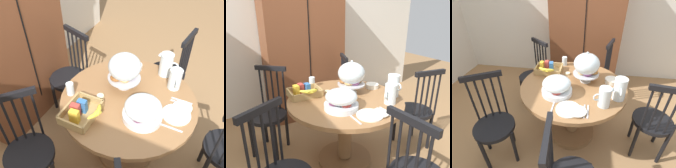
{
  "view_description": "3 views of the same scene",
  "coord_description": "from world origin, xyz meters",
  "views": [
    {
      "loc": [
        -1.34,
        -0.34,
        2.11
      ],
      "look_at": [
        -0.03,
        0.32,
        0.84
      ],
      "focal_mm": 38.07,
      "sensor_mm": 36.0,
      "label": 1
    },
    {
      "loc": [
        -0.99,
        -1.45,
        1.57
      ],
      "look_at": [
        -0.03,
        0.32,
        0.84
      ],
      "focal_mm": 33.82,
      "sensor_mm": 36.0,
      "label": 2
    },
    {
      "loc": [
        0.1,
        -1.3,
        1.72
      ],
      "look_at": [
        -0.13,
        0.17,
        0.74
      ],
      "focal_mm": 26.5,
      "sensor_mm": 36.0,
      "label": 3
    }
  ],
  "objects": [
    {
      "name": "dining_table",
      "position": [
        -0.03,
        0.17,
        0.51
      ],
      "size": [
        1.12,
        1.12,
        0.74
      ],
      "color": "olive",
      "rests_on": "ground_plane"
    },
    {
      "name": "drinking_glass",
      "position": [
        -0.2,
        0.62,
        0.8
      ],
      "size": [
        0.06,
        0.06,
        0.11
      ],
      "primitive_type": "cylinder",
      "color": "silver",
      "rests_on": "dining_table"
    },
    {
      "name": "cereal_basket",
      "position": [
        -0.36,
        0.41,
        0.78
      ],
      "size": [
        0.32,
        0.3,
        0.12
      ],
      "color": "tan",
      "rests_on": "dining_table"
    },
    {
      "name": "dinner_fork",
      "position": [
        0.14,
        -0.23,
        0.74
      ],
      "size": [
        0.01,
        0.17,
        0.01
      ],
      "primitive_type": "cube",
      "rotation": [
        0.0,
        0.0,
        4.71
      ],
      "color": "silver",
      "rests_on": "dining_table"
    },
    {
      "name": "soup_spoon",
      "position": [
        -0.17,
        -0.23,
        0.74
      ],
      "size": [
        0.01,
        0.17,
        0.01
      ],
      "primitive_type": "cube",
      "rotation": [
        0.0,
        0.0,
        4.71
      ],
      "color": "silver",
      "rests_on": "dining_table"
    },
    {
      "name": "fruit_platter_covered",
      "position": [
        -0.18,
        -0.01,
        0.83
      ],
      "size": [
        0.3,
        0.3,
        0.18
      ],
      "color": "silver",
      "rests_on": "dining_table"
    },
    {
      "name": "china_plate_small",
      "position": [
        0.05,
        -0.25,
        0.76
      ],
      "size": [
        0.15,
        0.15,
        0.01
      ],
      "primitive_type": "cylinder",
      "color": "white",
      "rests_on": "china_plate_large"
    },
    {
      "name": "windsor_chair_host_seat",
      "position": [
        0.81,
        0.03,
        0.45
      ],
      "size": [
        0.4,
        0.4,
        0.97
      ],
      "color": "black",
      "rests_on": "ground_plane"
    },
    {
      "name": "orange_juice_pitcher",
      "position": [
        0.27,
        -0.12,
        0.82
      ],
      "size": [
        0.19,
        0.11,
        0.19
      ],
      "color": "silver",
      "rests_on": "dining_table"
    },
    {
      "name": "windsor_chair_near_window",
      "position": [
        0.26,
        0.98,
        0.45
      ],
      "size": [
        0.43,
        0.43,
        0.97
      ],
      "color": "black",
      "rests_on": "ground_plane"
    },
    {
      "name": "windsor_chair_facing_door",
      "position": [
        -0.78,
        -0.25,
        0.45
      ],
      "size": [
        0.46,
        0.46,
        0.97
      ],
      "color": "black",
      "rests_on": "ground_plane"
    },
    {
      "name": "windsor_chair_by_cabinet",
      "position": [
        -0.67,
        0.74,
        0.45
      ],
      "size": [
        0.47,
        0.47,
        0.97
      ],
      "color": "black",
      "rests_on": "ground_plane"
    },
    {
      "name": "wall_back",
      "position": [
        0.0,
        1.83,
        1.3
      ],
      "size": [
        4.8,
        0.06,
        2.6
      ],
      "primitive_type": "cube",
      "color": "silver",
      "rests_on": "ground_plane"
    },
    {
      "name": "milk_pitcher",
      "position": [
        0.41,
        -0.0,
        0.84
      ],
      "size": [
        0.12,
        0.2,
        0.22
      ],
      "color": "silver",
      "rests_on": "dining_table"
    },
    {
      "name": "china_plate_large",
      "position": [
        -0.03,
        -0.23,
        0.75
      ],
      "size": [
        0.22,
        0.22,
        0.01
      ],
      "primitive_type": "cylinder",
      "color": "white",
      "rests_on": "dining_table"
    },
    {
      "name": "table_knife",
      "position": [
        0.11,
        -0.23,
        0.74
      ],
      "size": [
        0.01,
        0.17,
        0.01
      ],
      "primitive_type": "cube",
      "rotation": [
        0.0,
        0.0,
        4.71
      ],
      "color": "silver",
      "rests_on": "dining_table"
    },
    {
      "name": "cereal_bowl",
      "position": [
        0.37,
        0.28,
        0.76
      ],
      "size": [
        0.14,
        0.14,
        0.04
      ],
      "primitive_type": "cylinder",
      "color": "white",
      "rests_on": "dining_table"
    },
    {
      "name": "ground_plane",
      "position": [
        0.0,
        0.0,
        0.0
      ],
      "size": [
        10.0,
        10.0,
        0.0
      ],
      "primitive_type": "plane",
      "color": "#997047"
    },
    {
      "name": "wooden_armoire",
      "position": [
        0.02,
        1.5,
        0.98
      ],
      "size": [
        1.18,
        0.6,
        1.96
      ],
      "color": "brown",
      "rests_on": "ground_plane"
    },
    {
      "name": "butter_dish",
      "position": [
        -0.12,
        0.38,
        0.75
      ],
      "size": [
        0.06,
        0.06,
        0.02
      ],
      "primitive_type": "cylinder",
      "color": "beige",
      "rests_on": "dining_table"
    },
    {
      "name": "pastry_stand_with_dome",
      "position": [
        0.09,
        0.27,
        0.94
      ],
      "size": [
        0.28,
        0.28,
        0.34
      ],
      "color": "silver",
      "rests_on": "dining_table"
    }
  ]
}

